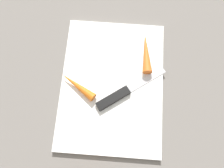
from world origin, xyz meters
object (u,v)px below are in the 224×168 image
at_px(knife, 118,96).
at_px(carrot_long, 146,53).
at_px(cutting_board, 112,85).
at_px(carrot_short, 78,86).

height_order(knife, carrot_long, carrot_long).
distance_m(cutting_board, carrot_short, 0.09).
xyz_separation_m(cutting_board, carrot_long, (-0.09, 0.08, 0.02)).
distance_m(cutting_board, knife, 0.04).
xyz_separation_m(cutting_board, knife, (0.03, 0.02, 0.01)).
bearing_deg(knife, carrot_long, 25.84).
xyz_separation_m(knife, carrot_long, (-0.12, 0.07, 0.01)).
bearing_deg(carrot_short, carrot_long, -115.04).
bearing_deg(carrot_short, knife, -156.01).
xyz_separation_m(knife, carrot_short, (-0.02, -0.10, 0.01)).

